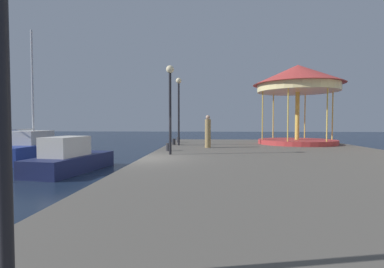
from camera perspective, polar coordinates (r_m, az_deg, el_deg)
ground_plane at (r=12.16m, az=-9.96°, el=-8.45°), size 120.00×120.00×0.00m
quay_dock at (r=12.21m, az=19.02°, el=-6.59°), size 12.09×26.46×0.80m
sailboat_blue at (r=19.47m, az=-29.69°, el=-2.63°), size 2.36×5.23×7.80m
motorboat_navy at (r=14.31m, az=-23.19°, el=-4.58°), size 2.50×4.89×1.63m
carousel at (r=20.93m, az=20.38°, el=9.09°), size 5.99×5.99×5.38m
lamp_post_mid_promenade at (r=13.14m, az=-4.41°, el=8.13°), size 0.36×0.36×4.06m
lamp_post_far_end at (r=18.40m, az=-2.68°, el=6.94°), size 0.36×0.36×4.32m
bollard_south at (r=14.77m, az=-4.78°, el=-2.61°), size 0.24×0.24×0.40m
bollard_center at (r=20.88m, az=-2.76°, el=-1.17°), size 0.24×0.24×0.40m
bollard_north at (r=18.89m, az=-3.68°, el=-1.54°), size 0.24×0.24×0.40m
person_mid_promenade at (r=16.63m, az=3.19°, el=0.33°), size 0.34×0.34×1.90m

